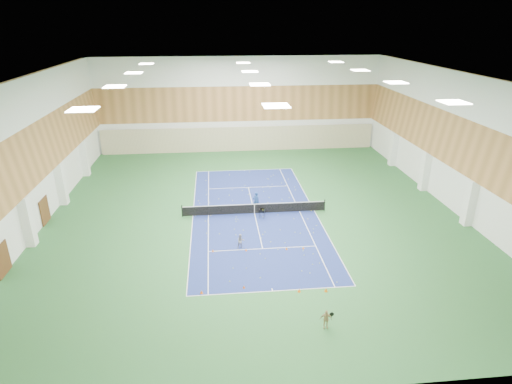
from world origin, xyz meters
The scene contains 22 objects.
ground centered at (0.00, 0.00, 0.00)m, with size 40.00×40.00×0.00m, color #285E2E.
room_shell centered at (0.00, 0.00, 6.00)m, with size 36.00×40.00×12.00m, color white, non-canonical shape.
wood_cladding centered at (0.00, 0.00, 8.00)m, with size 36.00×40.00×8.00m, color #AD7540, non-canonical shape.
ceiling_light_grid centered at (0.00, 0.00, 11.92)m, with size 21.40×25.40×0.06m, color white, non-canonical shape.
court_surface centered at (0.00, 0.00, 0.01)m, with size 10.97×23.77×0.01m, color navy.
tennis_balls_scatter centered at (0.00, 0.00, 0.05)m, with size 10.57×22.77×0.07m, color #BDD023, non-canonical shape.
tennis_net centered at (0.00, 0.00, 0.55)m, with size 12.80×0.10×1.10m, color black, non-canonical shape.
back_curtain centered at (0.00, 19.75, 1.60)m, with size 35.40×0.16×3.20m, color #C6B793.
door_left_a centered at (-17.92, -8.00, 1.10)m, with size 0.08×1.80×2.20m, color #593319.
door_left_b centered at (-17.92, 0.00, 1.10)m, with size 0.08×1.80×2.20m, color #593319.
coach centered at (0.22, 0.75, 0.88)m, with size 0.64×0.42×1.77m, color navy.
child_court centered at (-1.64, -6.09, 0.58)m, with size 0.57×0.44×1.17m, color gray.
child_apron centered at (2.51, -15.62, 0.58)m, with size 0.68×0.28×1.17m, color tan.
ball_cart centered at (0.57, -1.01, 0.43)m, with size 0.50×0.50×0.87m, color black, non-canonical shape.
cone_svc_a centered at (-3.77, -6.45, 0.10)m, with size 0.19×0.19×0.20m, color #DE620B.
cone_svc_b centered at (-1.28, -6.59, 0.10)m, with size 0.18×0.18×0.20m, color #FF610D.
cone_svc_c centered at (1.79, -6.70, 0.11)m, with size 0.19×0.19×0.21m, color orange.
cone_svc_d centered at (3.07, -6.71, 0.10)m, with size 0.18×0.18×0.20m, color orange.
cone_base_a centered at (-4.53, -11.67, 0.11)m, with size 0.21×0.21×0.23m, color #FF650D.
cone_base_b centered at (-1.80, -11.36, 0.10)m, with size 0.18×0.18×0.20m, color #D5520B.
cone_base_c centered at (1.69, -12.12, 0.12)m, with size 0.21×0.21×0.23m, color orange.
cone_base_d centered at (3.41, -12.25, 0.13)m, with size 0.23×0.23×0.25m, color orange.
Camera 1 is at (-3.38, -34.67, 16.23)m, focal length 30.00 mm.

